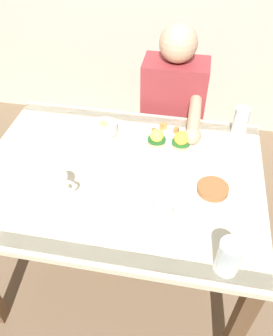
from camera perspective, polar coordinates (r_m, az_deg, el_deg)
ground_plane at (r=2.05m, az=-2.10°, el=-15.78°), size 6.00×6.00×0.00m
dining_table at (r=1.53m, az=-2.70°, el=-3.62°), size 1.20×0.90×0.74m
eggs_benedict_plate at (r=1.58m, az=5.42°, el=4.40°), size 0.27×0.27×0.09m
fruit_bowl at (r=1.65m, az=-5.37°, el=6.55°), size 0.12×0.12×0.06m
coffee_mug at (r=1.37m, az=-12.69°, el=-2.62°), size 0.11×0.08×0.09m
fork at (r=1.52m, az=-9.75°, el=0.74°), size 0.08×0.15×0.00m
water_glass_near at (r=1.17m, az=14.94°, el=-14.23°), size 0.08×0.08×0.13m
water_glass_far at (r=1.23m, az=4.39°, el=-7.50°), size 0.08×0.08×0.13m
water_glass_extra at (r=1.70m, az=16.81°, el=7.24°), size 0.07×0.07×0.14m
side_plate at (r=1.40m, az=12.45°, el=-3.68°), size 0.20×0.20×0.04m
diner_person at (r=1.96m, az=6.01°, el=8.85°), size 0.34×0.54×1.14m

